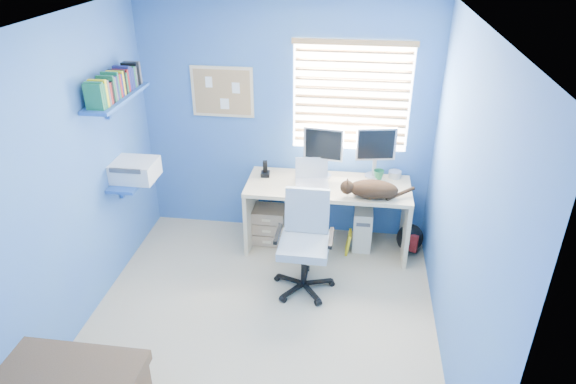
# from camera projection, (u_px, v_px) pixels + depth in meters

# --- Properties ---
(floor) EXTENTS (3.00, 3.20, 0.00)m
(floor) POSITION_uv_depth(u_px,v_px,m) (261.00, 322.00, 4.45)
(floor) COLOR tan
(floor) RESTS_ON ground
(ceiling) EXTENTS (3.00, 3.20, 0.00)m
(ceiling) POSITION_uv_depth(u_px,v_px,m) (251.00, 24.00, 3.28)
(ceiling) COLOR white
(ceiling) RESTS_ON wall_back
(wall_back) EXTENTS (3.00, 0.01, 2.50)m
(wall_back) POSITION_uv_depth(u_px,v_px,m) (286.00, 122.00, 5.26)
(wall_back) COLOR #3661BB
(wall_back) RESTS_ON ground
(wall_front) EXTENTS (3.00, 0.01, 2.50)m
(wall_front) POSITION_uv_depth(u_px,v_px,m) (193.00, 352.00, 2.46)
(wall_front) COLOR #3661BB
(wall_front) RESTS_ON ground
(wall_left) EXTENTS (0.01, 3.20, 2.50)m
(wall_left) POSITION_uv_depth(u_px,v_px,m) (70.00, 183.00, 4.05)
(wall_left) COLOR #3661BB
(wall_left) RESTS_ON ground
(wall_right) EXTENTS (0.01, 3.20, 2.50)m
(wall_right) POSITION_uv_depth(u_px,v_px,m) (462.00, 209.00, 3.68)
(wall_right) COLOR #3661BB
(wall_right) RESTS_ON ground
(desk) EXTENTS (1.64, 0.65, 0.74)m
(desk) POSITION_uv_depth(u_px,v_px,m) (327.00, 216.00, 5.32)
(desk) COLOR tan
(desk) RESTS_ON floor
(laptop) EXTENTS (0.36, 0.30, 0.22)m
(laptop) POSITION_uv_depth(u_px,v_px,m) (312.00, 174.00, 5.11)
(laptop) COLOR silver
(laptop) RESTS_ON desk
(monitor_left) EXTENTS (0.41, 0.17, 0.54)m
(monitor_left) POSITION_uv_depth(u_px,v_px,m) (323.00, 153.00, 5.18)
(monitor_left) COLOR silver
(monitor_left) RESTS_ON desk
(monitor_right) EXTENTS (0.42, 0.19, 0.54)m
(monitor_right) POSITION_uv_depth(u_px,v_px,m) (375.00, 153.00, 5.18)
(monitor_right) COLOR silver
(monitor_right) RESTS_ON desk
(phone) EXTENTS (0.10, 0.12, 0.17)m
(phone) POSITION_uv_depth(u_px,v_px,m) (265.00, 168.00, 5.28)
(phone) COLOR black
(phone) RESTS_ON desk
(mug) EXTENTS (0.10, 0.09, 0.10)m
(mug) POSITION_uv_depth(u_px,v_px,m) (379.00, 175.00, 5.23)
(mug) COLOR #186238
(mug) RESTS_ON desk
(cd_spindle) EXTENTS (0.13, 0.13, 0.07)m
(cd_spindle) POSITION_uv_depth(u_px,v_px,m) (395.00, 174.00, 5.27)
(cd_spindle) COLOR silver
(cd_spindle) RESTS_ON desk
(cat) EXTENTS (0.49, 0.29, 0.17)m
(cat) POSITION_uv_depth(u_px,v_px,m) (373.00, 189.00, 4.87)
(cat) COLOR black
(cat) RESTS_ON desk
(tower_pc) EXTENTS (0.19, 0.44, 0.45)m
(tower_pc) POSITION_uv_depth(u_px,v_px,m) (363.00, 225.00, 5.45)
(tower_pc) COLOR beige
(tower_pc) RESTS_ON floor
(drawer_boxes) EXTENTS (0.35, 0.28, 0.41)m
(drawer_boxes) POSITION_uv_depth(u_px,v_px,m) (269.00, 224.00, 5.50)
(drawer_boxes) COLOR tan
(drawer_boxes) RESTS_ON floor
(yellow_book) EXTENTS (0.03, 0.17, 0.24)m
(yellow_book) POSITION_uv_depth(u_px,v_px,m) (348.00, 242.00, 5.34)
(yellow_book) COLOR yellow
(yellow_book) RESTS_ON floor
(backpack) EXTENTS (0.34, 0.30, 0.32)m
(backpack) POSITION_uv_depth(u_px,v_px,m) (410.00, 238.00, 5.34)
(backpack) COLOR black
(backpack) RESTS_ON floor
(office_chair) EXTENTS (0.55, 0.55, 0.94)m
(office_chair) POSITION_uv_depth(u_px,v_px,m) (304.00, 254.00, 4.74)
(office_chair) COLOR black
(office_chair) RESTS_ON floor
(window_blinds) EXTENTS (1.15, 0.05, 1.10)m
(window_blinds) POSITION_uv_depth(u_px,v_px,m) (351.00, 98.00, 5.02)
(window_blinds) COLOR white
(window_blinds) RESTS_ON ground
(corkboard) EXTENTS (0.64, 0.02, 0.52)m
(corkboard) POSITION_uv_depth(u_px,v_px,m) (222.00, 92.00, 5.18)
(corkboard) COLOR tan
(corkboard) RESTS_ON ground
(wall_shelves) EXTENTS (0.42, 0.90, 1.05)m
(wall_shelves) POSITION_uv_depth(u_px,v_px,m) (124.00, 128.00, 4.60)
(wall_shelves) COLOR #2251A6
(wall_shelves) RESTS_ON ground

